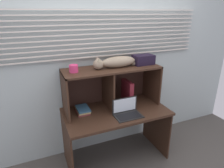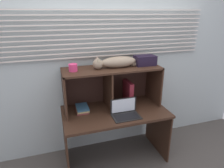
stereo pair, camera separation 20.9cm
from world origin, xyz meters
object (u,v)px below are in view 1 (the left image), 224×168
Objects in this scene: storage_box at (143,60)px; small_basket at (74,69)px; laptop at (127,112)px; book_stack at (83,110)px; cat at (117,62)px; binder_upright at (127,93)px.

small_basket is at bearing 180.00° from storage_box.
laptop is 1.41× the size of book_stack.
laptop is at bearing -142.32° from storage_box.
cat is 3.03× the size of storage_box.
storage_box is at bearing 0.00° from cat.
laptop is at bearing -30.65° from book_stack.
small_basket is (-0.53, 0.27, 0.51)m from laptop.
storage_box is (0.81, -0.00, 0.54)m from book_stack.
book_stack is at bearing 179.79° from cat.
binder_upright is 0.61m from book_stack.
small_basket is at bearing -178.70° from book_stack.
laptop is at bearing -87.04° from cat.
laptop is 1.01× the size of binder_upright.
laptop is at bearing -116.98° from binder_upright.
storage_box is at bearing 0.00° from binder_upright.
binder_upright is at bearing 63.02° from laptop.
book_stack is (-0.45, 0.00, -0.55)m from cat.
cat is 0.71m from book_stack.
book_stack is 0.88× the size of storage_box.
laptop is (0.01, -0.27, -0.53)m from cat.
small_basket is at bearing 153.01° from laptop.
storage_box is (0.21, 0.00, 0.41)m from binder_upright.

